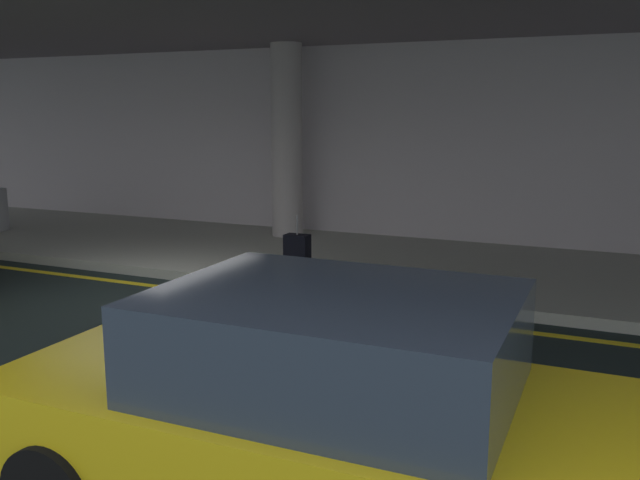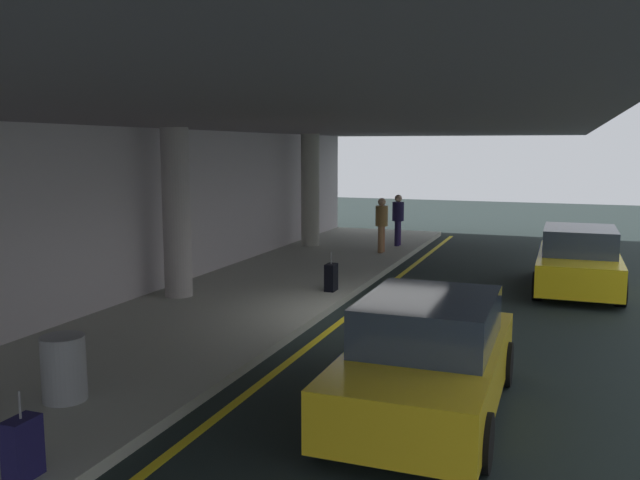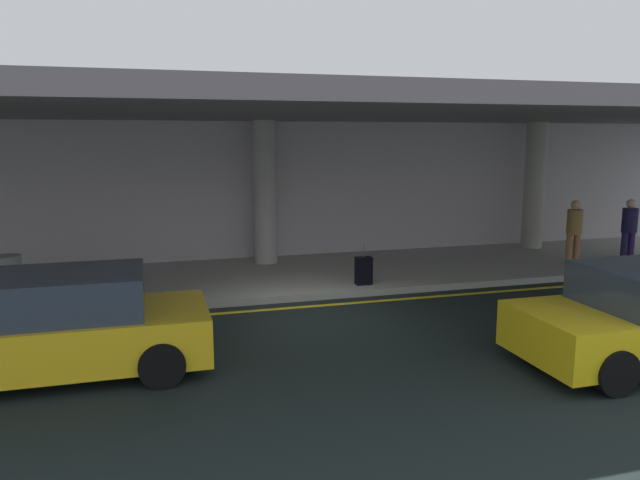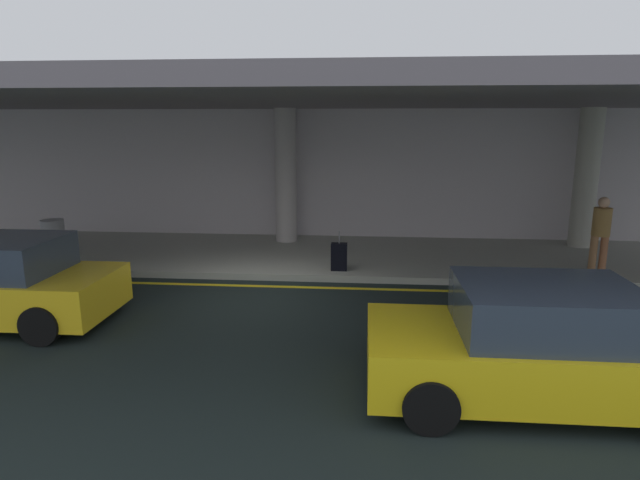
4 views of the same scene
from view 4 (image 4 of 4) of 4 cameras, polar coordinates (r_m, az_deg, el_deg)
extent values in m
plane|color=black|center=(10.83, -7.05, -5.91)|extent=(60.00, 60.00, 0.00)
cube|color=#9EA094|center=(13.74, -4.43, -1.57)|extent=(26.00, 4.20, 0.15)
cube|color=yellow|center=(11.39, -6.43, -4.95)|extent=(26.00, 0.14, 0.01)
cylinder|color=#A49C9A|center=(14.73, -3.71, 6.90)|extent=(0.60, 0.60, 3.65)
cylinder|color=#A19F91|center=(15.69, 26.76, 5.94)|extent=(0.60, 0.60, 3.65)
cube|color=slate|center=(12.85, -5.09, 14.88)|extent=(28.00, 13.20, 0.30)
cube|color=#B8AFB2|center=(15.63, -3.22, 6.95)|extent=(26.00, 0.30, 3.80)
cylinder|color=black|center=(10.79, -23.07, -5.14)|extent=(0.64, 0.22, 0.64)
cylinder|color=black|center=(9.41, -27.87, -8.14)|extent=(0.64, 0.22, 0.64)
cube|color=yellow|center=(7.22, 22.02, -11.74)|extent=(4.10, 1.80, 0.70)
cube|color=#2D3847|center=(7.02, 23.23, -6.84)|extent=(2.10, 1.60, 0.60)
cylinder|color=black|center=(8.51, 29.06, -10.39)|extent=(0.64, 0.22, 0.64)
cylinder|color=black|center=(7.81, 10.34, -10.97)|extent=(0.64, 0.22, 0.64)
cylinder|color=black|center=(6.29, 11.82, -17.12)|extent=(0.64, 0.22, 0.64)
cylinder|color=#91633E|center=(13.27, 27.35, -1.30)|extent=(0.16, 0.16, 0.82)
cylinder|color=#9A5E3C|center=(13.35, 28.22, -1.31)|extent=(0.16, 0.16, 0.82)
cylinder|color=olive|center=(13.18, 28.10, 1.74)|extent=(0.38, 0.38, 0.62)
sphere|color=tan|center=(13.11, 28.29, 3.58)|extent=(0.24, 0.24, 0.24)
cube|color=black|center=(11.91, 2.07, -1.82)|extent=(0.36, 0.22, 0.62)
cylinder|color=slate|center=(11.81, 2.08, 0.30)|extent=(0.02, 0.02, 0.28)
cylinder|color=gray|center=(15.13, -26.79, 0.36)|extent=(0.56, 0.56, 0.85)
camera|label=1|loc=(4.66, 57.54, -3.98)|focal=38.28mm
camera|label=2|loc=(15.93, -61.06, 6.11)|focal=37.32mm
camera|label=3|loc=(5.12, -93.79, -0.84)|focal=33.91mm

